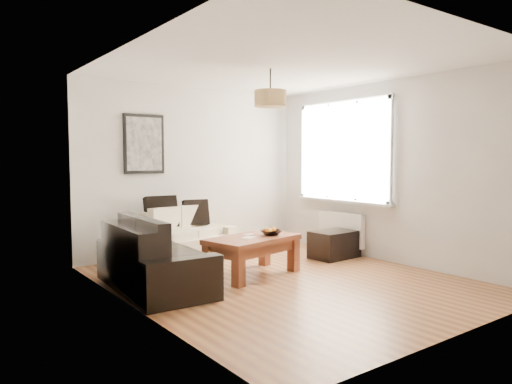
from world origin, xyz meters
TOP-DOWN VIEW (x-y plane):
  - floor at (0.00, 0.00)m, footprint 4.50×4.50m
  - ceiling at (0.00, 0.00)m, footprint 3.80×4.50m
  - wall_back at (0.00, 2.25)m, footprint 3.80×0.04m
  - wall_front at (0.00, -2.25)m, footprint 3.80×0.04m
  - wall_left at (-1.90, 0.00)m, footprint 0.04×4.50m
  - wall_right at (1.90, 0.00)m, footprint 0.04×4.50m
  - window_bay at (1.86, 0.80)m, footprint 0.14×1.90m
  - radiator at (1.82, 0.80)m, footprint 0.10×0.90m
  - poster at (-0.85, 2.22)m, footprint 0.62×0.04m
  - pendant_shade at (0.00, 0.30)m, footprint 0.40×0.40m
  - loveseat_cream at (-0.43, 1.78)m, footprint 1.60×1.11m
  - sofa_leather at (-1.43, 0.62)m, footprint 0.92×1.76m
  - coffee_table at (-0.16, 0.45)m, footprint 1.32×0.90m
  - ottoman at (1.45, 0.59)m, footprint 0.74×0.50m
  - cushion_left at (-0.71, 1.96)m, footprint 0.48×0.18m
  - cushion_right at (-0.14, 1.96)m, footprint 0.40×0.19m
  - fruit_bowl at (0.11, 0.42)m, footprint 0.32×0.32m
  - orange_a at (0.13, 0.50)m, footprint 0.09×0.09m
  - orange_b at (0.21, 0.49)m, footprint 0.10×0.10m
  - orange_c at (0.10, 0.52)m, footprint 0.08×0.08m
  - papers at (-0.26, 0.41)m, footprint 0.22×0.21m

SIDE VIEW (x-z plane):
  - floor at x=0.00m, z-range 0.00..0.00m
  - ottoman at x=1.45m, z-range 0.00..0.41m
  - coffee_table at x=-0.16m, z-range 0.00..0.50m
  - loveseat_cream at x=-0.43m, z-range 0.00..0.72m
  - sofa_leather at x=-1.43m, z-range 0.00..0.75m
  - radiator at x=1.82m, z-range 0.12..0.64m
  - papers at x=-0.26m, z-range 0.50..0.50m
  - fruit_bowl at x=0.11m, z-range 0.50..0.56m
  - orange_a at x=0.13m, z-range 0.49..0.58m
  - orange_b at x=0.21m, z-range 0.49..0.58m
  - orange_c at x=0.10m, z-range 0.50..0.57m
  - cushion_right at x=-0.14m, z-range 0.47..0.86m
  - cushion_left at x=-0.71m, z-range 0.47..0.94m
  - wall_back at x=0.00m, z-range 0.00..2.60m
  - wall_front at x=0.00m, z-range 0.00..2.60m
  - wall_left at x=-1.90m, z-range 0.00..2.60m
  - wall_right at x=1.90m, z-range 0.00..2.60m
  - window_bay at x=1.86m, z-range 0.80..2.40m
  - poster at x=-0.85m, z-range 1.26..2.13m
  - pendant_shade at x=0.00m, z-range 2.13..2.33m
  - ceiling at x=0.00m, z-range 2.60..2.60m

